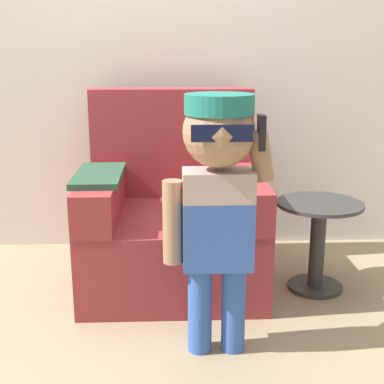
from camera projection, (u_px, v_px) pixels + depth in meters
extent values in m
plane|color=#998466|center=(162.00, 289.00, 2.78)|extent=(10.00, 10.00, 0.00)
cube|color=silver|center=(161.00, 33.00, 3.14)|extent=(10.00, 0.05, 2.60)
cube|color=maroon|center=(173.00, 246.00, 2.82)|extent=(0.90, 0.89, 0.39)
cube|color=maroon|center=(172.00, 142.00, 3.04)|extent=(0.90, 0.18, 0.60)
cube|color=maroon|center=(100.00, 198.00, 2.65)|extent=(0.19, 0.70, 0.20)
cube|color=maroon|center=(244.00, 196.00, 2.67)|extent=(0.19, 0.70, 0.20)
cube|color=#284C38|center=(99.00, 175.00, 2.62)|extent=(0.23, 0.49, 0.03)
cylinder|color=#3356AD|center=(200.00, 309.00, 2.17)|extent=(0.10, 0.10, 0.37)
cylinder|color=#3356AD|center=(233.00, 308.00, 2.17)|extent=(0.10, 0.10, 0.37)
cube|color=#3356AD|center=(218.00, 233.00, 2.09)|extent=(0.27, 0.16, 0.27)
cube|color=#B29993|center=(218.00, 185.00, 2.04)|extent=(0.27, 0.16, 0.12)
sphere|color=#997051|center=(219.00, 132.00, 1.99)|extent=(0.27, 0.27, 0.27)
cylinder|color=#1E7066|center=(219.00, 104.00, 1.96)|extent=(0.26, 0.26, 0.08)
cube|color=#1E7066|center=(216.00, 108.00, 2.09)|extent=(0.16, 0.12, 0.01)
cube|color=#0F1433|center=(222.00, 133.00, 1.86)|extent=(0.22, 0.01, 0.06)
cylinder|color=#997051|center=(173.00, 222.00, 2.07)|extent=(0.08, 0.08, 0.33)
cylinder|color=#997051|center=(261.00, 156.00, 2.02)|extent=(0.11, 0.08, 0.20)
cube|color=black|center=(261.00, 132.00, 1.97)|extent=(0.02, 0.07, 0.13)
cylinder|color=#333333|center=(315.00, 286.00, 2.79)|extent=(0.28, 0.28, 0.02)
cylinder|color=#333333|center=(317.00, 248.00, 2.73)|extent=(0.08, 0.08, 0.45)
cylinder|color=#333333|center=(320.00, 204.00, 2.67)|extent=(0.43, 0.43, 0.02)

